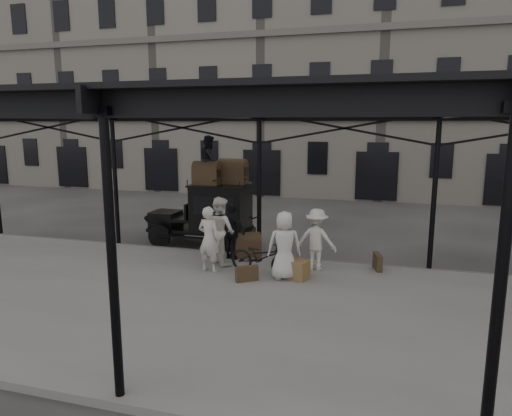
{
  "coord_description": "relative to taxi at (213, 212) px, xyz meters",
  "views": [
    {
      "loc": [
        3.71,
        -11.25,
        4.18
      ],
      "look_at": [
        0.01,
        1.6,
        1.7
      ],
      "focal_mm": 32.0,
      "sensor_mm": 36.0,
      "label": 1
    }
  ],
  "objects": [
    {
      "name": "canopy",
      "position": [
        1.96,
        -4.78,
        3.39
      ],
      "size": [
        22.5,
        9.0,
        4.74
      ],
      "color": "black",
      "rests_on": "ground"
    },
    {
      "name": "porter_left",
      "position": [
        1.07,
        -3.01,
        -0.14
      ],
      "size": [
        0.74,
        0.56,
        1.83
      ],
      "primitive_type": "imported",
      "rotation": [
        0.0,
        0.0,
        2.94
      ],
      "color": "beige",
      "rests_on": "platform"
    },
    {
      "name": "steamer_trunk_roof_far",
      "position": [
        0.67,
        0.2,
        1.33
      ],
      "size": [
        0.96,
        0.59,
        0.7
      ],
      "primitive_type": null,
      "rotation": [
        0.0,
        0.0,
        -0.01
      ],
      "color": "#422D1E",
      "rests_on": "taxi"
    },
    {
      "name": "building_frontage",
      "position": [
        1.96,
        14.94,
        5.8
      ],
      "size": [
        64.0,
        8.0,
        14.0
      ],
      "primitive_type": "cube",
      "color": "slate",
      "rests_on": "ground"
    },
    {
      "name": "suitcase_upright",
      "position": [
        5.55,
        -1.59,
        -0.83
      ],
      "size": [
        0.29,
        0.62,
        0.45
      ],
      "primitive_type": "cube",
      "rotation": [
        0.0,
        0.0,
        0.25
      ],
      "color": "#422D1E",
      "rests_on": "platform"
    },
    {
      "name": "platform",
      "position": [
        1.96,
        -5.06,
        -1.13
      ],
      "size": [
        28.0,
        8.0,
        0.15
      ],
      "primitive_type": "cube",
      "color": "slate",
      "rests_on": "ground"
    },
    {
      "name": "taxi",
      "position": [
        0.0,
        0.0,
        0.0
      ],
      "size": [
        3.65,
        1.55,
        2.18
      ],
      "color": "black",
      "rests_on": "ground"
    },
    {
      "name": "suitcase_flat",
      "position": [
        2.32,
        -3.52,
        -0.85
      ],
      "size": [
        0.57,
        0.48,
        0.4
      ],
      "primitive_type": "cube",
      "rotation": [
        0.0,
        0.0,
        0.63
      ],
      "color": "#422D1E",
      "rests_on": "platform"
    },
    {
      "name": "bicycle",
      "position": [
        2.53,
        -2.86,
        -0.57
      ],
      "size": [
        1.92,
        0.97,
        0.96
      ],
      "primitive_type": "imported",
      "rotation": [
        0.0,
        0.0,
        1.38
      ],
      "color": "black",
      "rests_on": "platform"
    },
    {
      "name": "wicker_hamper",
      "position": [
        3.51,
        -2.95,
        -0.8
      ],
      "size": [
        0.71,
        0.62,
        0.5
      ],
      "primitive_type": "cube",
      "rotation": [
        0.0,
        0.0,
        -0.33
      ],
      "color": "brown",
      "rests_on": "platform"
    },
    {
      "name": "steamer_trunk_roof_near",
      "position": [
        -0.08,
        -0.25,
        1.3
      ],
      "size": [
        0.89,
        0.55,
        0.65
      ],
      "primitive_type": null,
      "rotation": [
        0.0,
        0.0,
        -0.01
      ],
      "color": "#422D1E",
      "rests_on": "taxi"
    },
    {
      "name": "porter_right",
      "position": [
        3.89,
        -2.04,
        -0.19
      ],
      "size": [
        1.2,
        0.81,
        1.73
      ],
      "primitive_type": "imported",
      "rotation": [
        0.0,
        0.0,
        2.99
      ],
      "color": "beige",
      "rests_on": "platform"
    },
    {
      "name": "porter_midleft",
      "position": [
        1.12,
        -2.25,
        -0.07
      ],
      "size": [
        1.21,
        1.16,
        1.97
      ],
      "primitive_type": "imported",
      "rotation": [
        0.0,
        0.0,
        2.54
      ],
      "color": "silver",
      "rests_on": "platform"
    },
    {
      "name": "steamer_trunk_platform",
      "position": [
        1.63,
        -1.38,
        -0.74
      ],
      "size": [
        1.0,
        0.89,
        0.63
      ],
      "primitive_type": null,
      "rotation": [
        0.0,
        0.0,
        0.55
      ],
      "color": "#422D1E",
      "rests_on": "platform"
    },
    {
      "name": "porter_centre",
      "position": [
        3.2,
        -3.04,
        -0.15
      ],
      "size": [
        1.01,
        0.81,
        1.81
      ],
      "primitive_type": "imported",
      "rotation": [
        0.0,
        0.0,
        3.44
      ],
      "color": "beige",
      "rests_on": "platform"
    },
    {
      "name": "ground",
      "position": [
        1.96,
        -3.06,
        -1.2
      ],
      "size": [
        120.0,
        120.0,
        0.0
      ],
      "primitive_type": "plane",
      "color": "#383533",
      "rests_on": "ground"
    },
    {
      "name": "porter_official",
      "position": [
        1.31,
        -1.75,
        -0.2
      ],
      "size": [
        1.09,
        0.82,
        1.72
      ],
      "primitive_type": "imported",
      "rotation": [
        0.0,
        0.0,
        2.68
      ],
      "color": "black",
      "rests_on": "platform"
    },
    {
      "name": "porter_roof",
      "position": [
        -0.03,
        -0.1,
        1.79
      ],
      "size": [
        0.78,
        0.91,
        1.62
      ],
      "primitive_type": "imported",
      "rotation": [
        0.0,
        0.0,
        1.8
      ],
      "color": "black",
      "rests_on": "taxi"
    }
  ]
}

